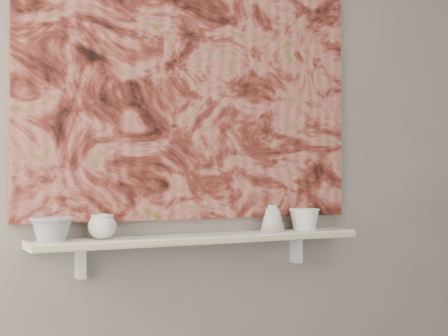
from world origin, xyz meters
TOP-DOWN VIEW (x-y plane):
  - wall_back at (0.00, 1.60)m, footprint 3.60×0.00m
  - shelf at (0.00, 1.51)m, footprint 1.40×0.18m
  - shelf_stripe at (0.00, 1.41)m, footprint 1.40×0.01m
  - bracket_left at (-0.49, 1.57)m, footprint 0.03×0.06m
  - bracket_right at (0.49, 1.57)m, footprint 0.03×0.06m
  - painting at (0.00, 1.59)m, footprint 1.50×0.02m
  - house_motif at (0.45, 1.57)m, footprint 0.09×0.00m
  - bowl_grey at (-0.61, 1.51)m, footprint 0.21×0.21m
  - cup_cream at (-0.42, 1.51)m, footprint 0.14×0.14m
  - bell_vessel at (0.33, 1.51)m, footprint 0.14×0.14m
  - bowl_white at (0.49, 1.51)m, footprint 0.17×0.17m

SIDE VIEW (x-z plane):
  - bracket_left at x=-0.49m, z-range 0.78..0.90m
  - bracket_right at x=0.49m, z-range 0.78..0.90m
  - shelf at x=0.00m, z-range 0.90..0.93m
  - shelf_stripe at x=0.00m, z-range 0.91..0.92m
  - bowl_grey at x=-0.61m, z-range 0.93..1.02m
  - cup_cream at x=-0.42m, z-range 0.93..1.03m
  - bowl_white at x=0.49m, z-range 0.93..1.03m
  - bell_vessel at x=0.33m, z-range 0.93..1.05m
  - house_motif at x=0.45m, z-range 1.19..1.27m
  - wall_back at x=0.00m, z-range -0.45..3.15m
  - painting at x=0.00m, z-range 0.99..2.09m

